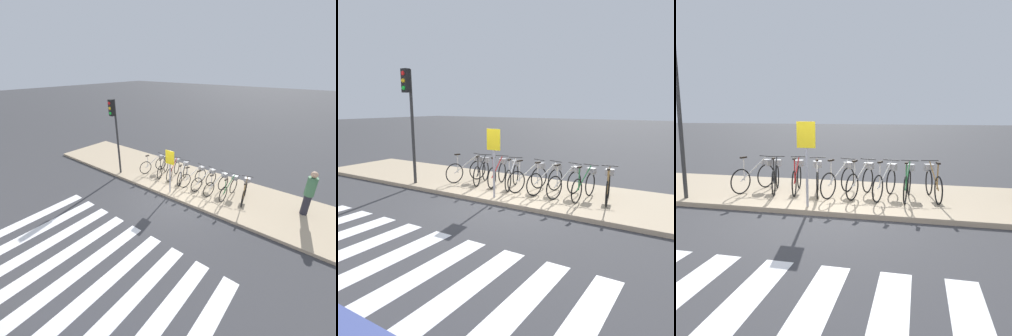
% 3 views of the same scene
% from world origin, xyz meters
% --- Properties ---
extents(ground_plane, '(120.00, 120.00, 0.00)m').
position_xyz_m(ground_plane, '(0.00, 0.00, 0.00)').
color(ground_plane, '#38383A').
extents(sidewalk, '(17.76, 3.41, 0.12)m').
position_xyz_m(sidewalk, '(0.00, 1.70, 0.06)').
color(sidewalk, tan).
rests_on(sidewalk, ground_plane).
extents(road_crosswalk, '(7.65, 8.00, 0.01)m').
position_xyz_m(road_crosswalk, '(0.00, -6.31, 0.00)').
color(road_crosswalk, silver).
rests_on(road_crosswalk, ground_plane).
extents(parked_bicycle_0, '(0.65, 1.57, 1.01)m').
position_xyz_m(parked_bicycle_0, '(-2.43, 1.59, 0.56)').
color(parked_bicycle_0, black).
rests_on(parked_bicycle_0, sidewalk).
extents(parked_bicycle_1, '(0.65, 1.57, 1.01)m').
position_xyz_m(parked_bicycle_1, '(-1.83, 1.59, 0.56)').
color(parked_bicycle_1, black).
rests_on(parked_bicycle_1, sidewalk).
extents(parked_bicycle_2, '(0.53, 1.61, 1.01)m').
position_xyz_m(parked_bicycle_2, '(-1.22, 1.67, 0.56)').
color(parked_bicycle_2, black).
rests_on(parked_bicycle_2, sidewalk).
extents(parked_bicycle_3, '(0.61, 1.59, 1.01)m').
position_xyz_m(parked_bicycle_3, '(-0.61, 1.60, 0.56)').
color(parked_bicycle_3, black).
rests_on(parked_bicycle_3, sidewalk).
extents(parked_bicycle_4, '(0.67, 1.56, 1.01)m').
position_xyz_m(parked_bicycle_4, '(0.04, 1.59, 0.56)').
color(parked_bicycle_4, black).
rests_on(parked_bicycle_4, sidewalk).
extents(parked_bicycle_5, '(0.59, 1.59, 1.01)m').
position_xyz_m(parked_bicycle_5, '(0.62, 1.61, 0.56)').
color(parked_bicycle_5, black).
rests_on(parked_bicycle_5, sidewalk).
extents(parked_bicycle_6, '(0.58, 1.60, 1.01)m').
position_xyz_m(parked_bicycle_6, '(1.27, 1.56, 0.56)').
color(parked_bicycle_6, black).
rests_on(parked_bicycle_6, sidewalk).
extents(parked_bicycle_7, '(0.46, 1.64, 1.01)m').
position_xyz_m(parked_bicycle_7, '(1.82, 1.58, 0.56)').
color(parked_bicycle_7, black).
rests_on(parked_bicycle_7, sidewalk).
extents(parked_bicycle_8, '(0.51, 1.62, 1.01)m').
position_xyz_m(parked_bicycle_8, '(2.44, 1.70, 0.56)').
color(parked_bicycle_8, black).
rests_on(parked_bicycle_8, sidewalk).
extents(pedestrian, '(0.34, 0.34, 1.80)m').
position_xyz_m(pedestrian, '(4.65, 2.10, 1.07)').
color(pedestrian, '#23232D').
rests_on(pedestrian, sidewalk).
extents(traffic_light, '(0.24, 0.40, 3.80)m').
position_xyz_m(traffic_light, '(-3.79, 0.24, 2.84)').
color(traffic_light, '#2D2D2D').
rests_on(traffic_light, sidewalk).
extents(sign_post, '(0.44, 0.07, 1.99)m').
position_xyz_m(sign_post, '(-0.45, 0.29, 1.48)').
color(sign_post, '#99999E').
rests_on(sign_post, sidewalk).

